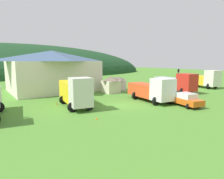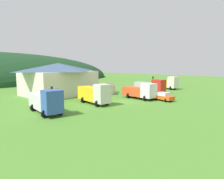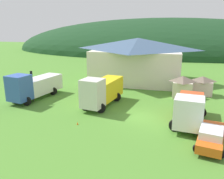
{
  "view_description": "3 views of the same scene",
  "coord_description": "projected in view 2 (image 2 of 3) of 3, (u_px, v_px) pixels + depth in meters",
  "views": [
    {
      "loc": [
        -14.93,
        -19.24,
        5.6
      ],
      "look_at": [
        -0.02,
        1.94,
        1.78
      ],
      "focal_mm": 31.59,
      "sensor_mm": 36.0,
      "label": 1
    },
    {
      "loc": [
        -29.11,
        -23.11,
        7.03
      ],
      "look_at": [
        0.1,
        2.96,
        2.11
      ],
      "focal_mm": 31.87,
      "sensor_mm": 36.0,
      "label": 2
    },
    {
      "loc": [
        2.81,
        -22.94,
        9.35
      ],
      "look_at": [
        -4.41,
        4.96,
        1.39
      ],
      "focal_mm": 37.02,
      "sensor_mm": 36.0,
      "label": 3
    }
  ],
  "objects": [
    {
      "name": "traffic_light_west",
      "position": [
        52.0,
        97.0,
        28.22
      ],
      "size": [
        0.2,
        0.32,
        3.96
      ],
      "color": "#4C4C51",
      "rests_on": "ground"
    },
    {
      "name": "depot_building",
      "position": [
        59.0,
        78.0,
        46.24
      ],
      "size": [
        15.49,
        12.81,
        7.4
      ],
      "color": "silver",
      "rests_on": "ground"
    },
    {
      "name": "service_pickup_orange",
      "position": [
        162.0,
        96.0,
        39.17
      ],
      "size": [
        2.99,
        5.63,
        1.66
      ],
      "rotation": [
        0.0,
        0.0,
        -1.78
      ],
      "color": "#DE5B18",
      "rests_on": "ground"
    },
    {
      "name": "traffic_cone_near_pickup",
      "position": [
        118.0,
        110.0,
        31.12
      ],
      "size": [
        0.36,
        0.36,
        0.55
      ],
      "primitive_type": "cone",
      "color": "orange",
      "rests_on": "ground"
    },
    {
      "name": "heavy_rig_striped",
      "position": [
        167.0,
        83.0,
        57.24
      ],
      "size": [
        3.87,
        7.39,
        3.67
      ],
      "rotation": [
        0.0,
        0.0,
        -1.74
      ],
      "color": "silver",
      "rests_on": "ground"
    },
    {
      "name": "play_shed_cream",
      "position": [
        106.0,
        88.0,
        46.5
      ],
      "size": [
        2.7,
        2.76,
        2.9
      ],
      "color": "beige",
      "rests_on": "ground"
    },
    {
      "name": "play_shed_pink",
      "position": [
        109.0,
        87.0,
        49.64
      ],
      "size": [
        2.73,
        2.19,
        2.66
      ],
      "color": "beige",
      "rests_on": "ground"
    },
    {
      "name": "flatbed_truck_yellow",
      "position": [
        95.0,
        94.0,
        35.39
      ],
      "size": [
        3.78,
        7.81,
        3.74
      ],
      "rotation": [
        0.0,
        0.0,
        -1.74
      ],
      "color": "silver",
      "rests_on": "ground"
    },
    {
      "name": "crane_truck_red",
      "position": [
        151.0,
        86.0,
        49.88
      ],
      "size": [
        3.68,
        8.68,
        3.42
      ],
      "rotation": [
        0.0,
        0.0,
        -1.69
      ],
      "color": "red",
      "rests_on": "ground"
    },
    {
      "name": "traffic_cone_mid_row",
      "position": [
        79.0,
        103.0,
        36.13
      ],
      "size": [
        0.36,
        0.36,
        0.64
      ],
      "primitive_type": "cone",
      "color": "orange",
      "rests_on": "ground"
    },
    {
      "name": "traffic_light_east",
      "position": [
        153.0,
        83.0,
        48.34
      ],
      "size": [
        0.2,
        0.32,
        4.17
      ],
      "color": "#4C4C51",
      "rests_on": "ground"
    },
    {
      "name": "box_truck_blue",
      "position": [
        46.0,
        101.0,
        28.63
      ],
      "size": [
        4.02,
        8.4,
        3.66
      ],
      "rotation": [
        0.0,
        0.0,
        -1.75
      ],
      "color": "#3356AD",
      "rests_on": "ground"
    },
    {
      "name": "ground_plane",
      "position": [
        123.0,
        102.0,
        37.69
      ],
      "size": [
        200.0,
        200.0,
        0.0
      ],
      "primitive_type": "plane",
      "color": "#4C842D"
    },
    {
      "name": "heavy_rig_white",
      "position": [
        141.0,
        91.0,
        40.58
      ],
      "size": [
        3.78,
        7.63,
        3.34
      ],
      "rotation": [
        0.0,
        0.0,
        -1.69
      ],
      "color": "white",
      "rests_on": "ground"
    }
  ]
}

